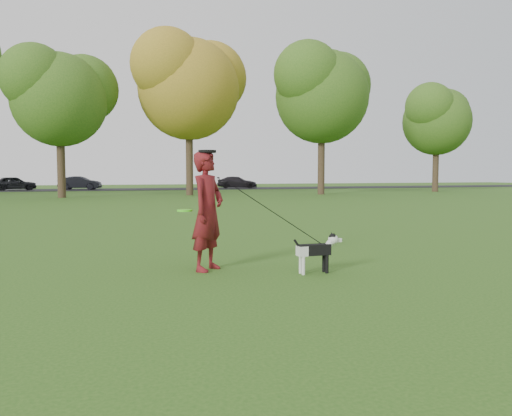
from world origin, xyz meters
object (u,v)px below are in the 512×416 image
object	(u,v)px
dog	(318,249)
car_left	(14,183)
man	(208,211)
car_mid	(80,183)
car_right	(237,182)

from	to	relation	value
dog	car_left	world-z (taller)	car_left
man	dog	size ratio (longest dim) A/B	2.31
car_left	car_mid	distance (m)	5.31
car_mid	car_right	size ratio (longest dim) A/B	0.92
man	car_right	distance (m)	41.08
car_left	car_mid	xyz separation A→B (m)	(5.31, 0.00, -0.01)
man	dog	xyz separation A→B (m)	(1.50, -0.71, -0.54)
car_mid	car_right	bearing A→B (deg)	-75.37
dog	car_mid	distance (m)	40.46
car_left	man	bearing A→B (deg)	176.32
man	car_left	distance (m)	40.37
car_left	car_mid	world-z (taller)	car_left
man	car_left	xyz separation A→B (m)	(-8.40, 39.48, -0.29)
man	car_mid	xyz separation A→B (m)	(-3.09, 39.48, -0.30)
car_left	car_right	distance (m)	19.76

